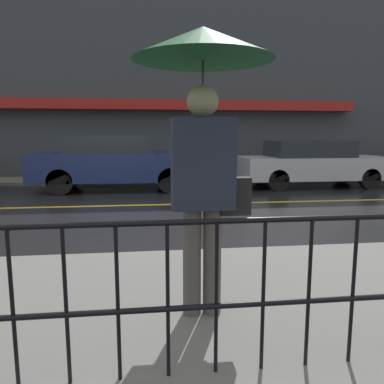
# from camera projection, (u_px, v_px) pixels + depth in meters

# --- Properties ---
(ground_plane) EXTENTS (80.00, 80.00, 0.00)m
(ground_plane) POSITION_uv_depth(u_px,v_px,m) (112.00, 206.00, 8.29)
(ground_plane) COLOR black
(sidewalk_near) EXTENTS (28.00, 2.75, 0.10)m
(sidewalk_near) POSITION_uv_depth(u_px,v_px,m) (61.00, 308.00, 3.30)
(sidewalk_near) COLOR slate
(sidewalk_near) RESTS_ON ground_plane
(sidewalk_far) EXTENTS (28.00, 1.75, 0.10)m
(sidewalk_far) POSITION_uv_depth(u_px,v_px,m) (124.00, 179.00, 12.77)
(sidewalk_far) COLOR slate
(sidewalk_far) RESTS_ON ground_plane
(lane_marking) EXTENTS (25.20, 0.12, 0.01)m
(lane_marking) POSITION_uv_depth(u_px,v_px,m) (112.00, 206.00, 8.29)
(lane_marking) COLOR gold
(lane_marking) RESTS_ON ground_plane
(building_storefront) EXTENTS (28.00, 0.85, 6.77)m
(building_storefront) POSITION_uv_depth(u_px,v_px,m) (123.00, 84.00, 13.26)
(building_storefront) COLOR #383D42
(building_storefront) RESTS_ON ground_plane
(railing_foreground) EXTENTS (12.00, 0.04, 0.98)m
(railing_foreground) POSITION_uv_depth(u_px,v_px,m) (11.00, 289.00, 2.10)
(railing_foreground) COLOR black
(railing_foreground) RESTS_ON sidewalk_near
(pedestrian) EXTENTS (1.07, 1.07, 2.25)m
(pedestrian) POSITION_uv_depth(u_px,v_px,m) (203.00, 96.00, 2.83)
(pedestrian) COLOR #4C4742
(pedestrian) RESTS_ON sidewalk_near
(car_navy) EXTENTS (4.64, 1.76, 1.55)m
(car_navy) POSITION_uv_depth(u_px,v_px,m) (116.00, 162.00, 10.58)
(car_navy) COLOR #19234C
(car_navy) RESTS_ON ground_plane
(car_silver) EXTENTS (4.44, 1.73, 1.39)m
(car_silver) POSITION_uv_depth(u_px,v_px,m) (312.00, 163.00, 11.31)
(car_silver) COLOR #B2B5BA
(car_silver) RESTS_ON ground_plane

